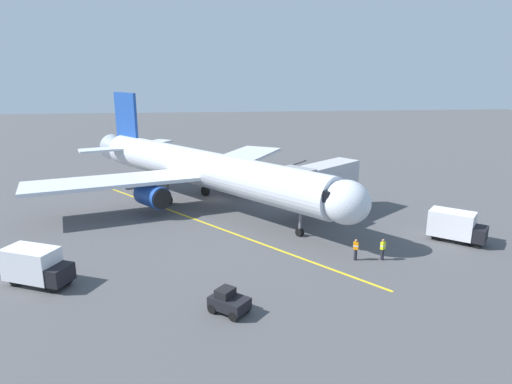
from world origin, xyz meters
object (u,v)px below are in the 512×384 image
belt_loader_portside (284,170)px  box_truck_starboard_side (457,226)px  jet_bridge (316,180)px  tug_near_nose (229,302)px  ground_crew_wing_walker (356,249)px  airplane (202,169)px  box_truck_rear_apron (37,266)px  ground_crew_marshaller (383,249)px

belt_loader_portside → box_truck_starboard_side: (-10.33, 26.95, 0.67)m
jet_bridge → tug_near_nose: 20.45m
ground_crew_wing_walker → box_truck_starboard_side: 10.26m
airplane → box_truck_rear_apron: size_ratio=6.83×
airplane → jet_bridge: 12.50m
tug_near_nose → box_truck_rear_apron: size_ratio=0.55×
tug_near_nose → box_truck_starboard_side: bearing=-154.0°
tug_near_nose → box_truck_starboard_side: box_truck_starboard_side is taller
belt_loader_portside → tug_near_nose: bearing=75.3°
jet_bridge → tug_near_nose: (9.59, 17.80, -3.06)m
jet_bridge → box_truck_starboard_side: bearing=142.3°
ground_crew_wing_walker → box_truck_starboard_side: box_truck_starboard_side is taller
ground_crew_wing_walker → ground_crew_marshaller: bearing=174.5°
ground_crew_marshaller → ground_crew_wing_walker: 2.09m
airplane → ground_crew_wing_walker: airplane is taller
airplane → belt_loader_portside: bearing=-130.1°
ground_crew_wing_walker → belt_loader_portside: size_ratio=0.39×
ground_crew_wing_walker → tug_near_nose: bearing=33.9°
ground_crew_marshaller → belt_loader_portside: bearing=-85.1°
box_truck_rear_apron → box_truck_starboard_side: bearing=-172.0°
tug_near_nose → belt_loader_portside: 37.97m
airplane → ground_crew_marshaller: size_ratio=19.95×
airplane → belt_loader_portside: 17.88m
belt_loader_portside → box_truck_rear_apron: size_ratio=0.89×
tug_near_nose → belt_loader_portside: bearing=-104.7°
ground_crew_marshaller → box_truck_rear_apron: (25.05, 1.50, 0.50)m
jet_bridge → box_truck_starboard_side: (-10.41, 8.04, -2.38)m
tug_near_nose → box_truck_starboard_side: (-19.99, -9.76, 0.68)m
jet_bridge → tug_near_nose: bearing=61.7°
jet_bridge → belt_loader_portside: jet_bridge is taller
ground_crew_marshaller → ground_crew_wing_walker: bearing=-5.5°
belt_loader_portside → box_truck_starboard_side: box_truck_starboard_side is taller
ground_crew_marshaller → belt_loader_portside: size_ratio=0.39×
ground_crew_marshaller → tug_near_nose: 13.94m
ground_crew_wing_walker → box_truck_starboard_side: (-9.81, -2.93, 0.50)m
ground_crew_marshaller → ground_crew_wing_walker: (2.08, -0.20, 0.00)m
belt_loader_portside → box_truck_starboard_side: size_ratio=0.93×
box_truck_rear_apron → airplane: bearing=-121.6°
belt_loader_portside → box_truck_rear_apron: 38.76m
airplane → jet_bridge: bearing=154.1°
belt_loader_portside → ground_crew_marshaller: bearing=94.9°
ground_crew_marshaller → tug_near_nose: (12.26, 6.63, -0.18)m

